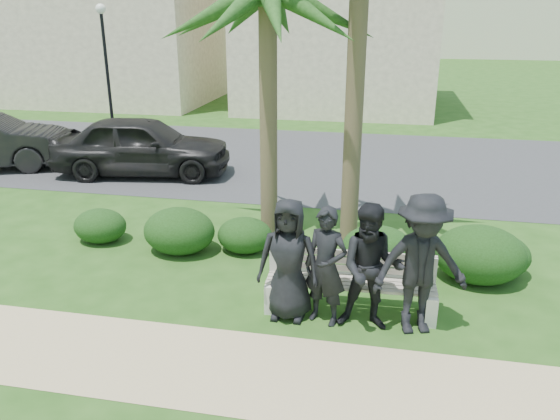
% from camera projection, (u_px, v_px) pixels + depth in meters
% --- Properties ---
extents(ground, '(160.00, 160.00, 0.00)m').
position_uv_depth(ground, '(286.00, 299.00, 8.10)').
color(ground, '#214714').
rests_on(ground, ground).
extents(footpath, '(30.00, 1.60, 0.01)m').
position_uv_depth(footpath, '(258.00, 372.00, 6.44)').
color(footpath, tan).
rests_on(footpath, ground).
extents(asphalt_street, '(160.00, 8.00, 0.01)m').
position_uv_depth(asphalt_street, '(338.00, 162.00, 15.47)').
color(asphalt_street, '#2D2D30').
rests_on(asphalt_street, ground).
extents(stucco_bldg_left, '(10.40, 8.40, 7.30)m').
position_uv_depth(stucco_bldg_left, '(107.00, 20.00, 25.63)').
color(stucco_bldg_left, tan).
rests_on(stucco_bldg_left, ground).
extents(stucco_bldg_right, '(8.40, 8.40, 7.30)m').
position_uv_depth(stucco_bldg_right, '(341.00, 20.00, 23.61)').
color(stucco_bldg_right, tan).
rests_on(stucco_bldg_right, ground).
extents(street_lamp, '(0.36, 0.36, 4.29)m').
position_uv_depth(street_lamp, '(104.00, 43.00, 19.80)').
color(street_lamp, black).
rests_on(street_lamp, ground).
extents(park_bench, '(2.37, 0.63, 0.82)m').
position_uv_depth(park_bench, '(350.00, 287.00, 7.65)').
color(park_bench, gray).
rests_on(park_bench, ground).
extents(man_a, '(0.85, 0.57, 1.72)m').
position_uv_depth(man_a, '(289.00, 260.00, 7.35)').
color(man_a, black).
rests_on(man_a, ground).
extents(man_b, '(0.70, 0.57, 1.65)m').
position_uv_depth(man_b, '(326.00, 266.00, 7.24)').
color(man_b, black).
rests_on(man_b, ground).
extents(man_c, '(0.85, 0.67, 1.75)m').
position_uv_depth(man_c, '(371.00, 268.00, 7.08)').
color(man_c, black).
rests_on(man_c, ground).
extents(man_d, '(1.39, 1.03, 1.91)m').
position_uv_depth(man_d, '(421.00, 265.00, 6.97)').
color(man_d, black).
rests_on(man_d, ground).
extents(hedge_a, '(0.97, 0.80, 0.63)m').
position_uv_depth(hedge_a, '(100.00, 225.00, 10.03)').
color(hedge_a, black).
rests_on(hedge_a, ground).
extents(hedge_b, '(1.26, 1.04, 0.82)m').
position_uv_depth(hedge_b, '(179.00, 230.00, 9.56)').
color(hedge_b, black).
rests_on(hedge_b, ground).
extents(hedge_c, '(0.98, 0.81, 0.64)m').
position_uv_depth(hedge_c, '(245.00, 234.00, 9.61)').
color(hedge_c, black).
rests_on(hedge_c, ground).
extents(hedge_d, '(1.19, 0.98, 0.77)m').
position_uv_depth(hedge_d, '(378.00, 248.00, 8.88)').
color(hedge_d, black).
rests_on(hedge_d, ground).
extents(hedge_e, '(1.41, 1.16, 0.92)m').
position_uv_depth(hedge_e, '(480.00, 253.00, 8.53)').
color(hedge_e, black).
rests_on(hedge_e, ground).
extents(hedge_f, '(1.11, 0.92, 0.72)m').
position_uv_depth(hedge_f, '(495.00, 254.00, 8.72)').
color(hedge_f, black).
rests_on(hedge_f, ground).
extents(car_a, '(4.71, 2.44, 1.53)m').
position_uv_depth(car_a, '(142.00, 146.00, 14.03)').
color(car_a, black).
rests_on(car_a, ground).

